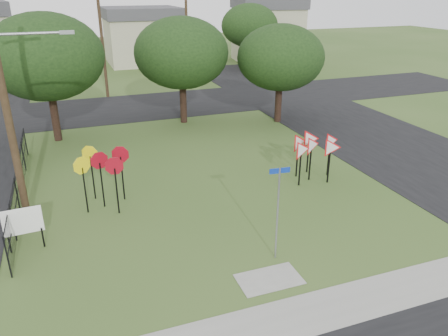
{
  "coord_description": "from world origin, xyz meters",
  "views": [
    {
      "loc": [
        -5.22,
        -12.48,
        8.55
      ],
      "look_at": [
        0.47,
        3.0,
        1.6
      ],
      "focal_mm": 35.0,
      "sensor_mm": 36.0,
      "label": 1
    }
  ],
  "objects_px": {
    "stop_sign_cluster": "(102,166)",
    "info_board": "(23,223)",
    "yield_sign_cluster": "(313,146)",
    "street_name_sign": "(278,209)"
  },
  "relations": [
    {
      "from": "stop_sign_cluster",
      "to": "yield_sign_cluster",
      "type": "xyz_separation_m",
      "value": [
        9.49,
        -0.51,
        -0.17
      ]
    },
    {
      "from": "stop_sign_cluster",
      "to": "yield_sign_cluster",
      "type": "height_order",
      "value": "stop_sign_cluster"
    },
    {
      "from": "street_name_sign",
      "to": "yield_sign_cluster",
      "type": "distance_m",
      "value": 6.99
    },
    {
      "from": "stop_sign_cluster",
      "to": "info_board",
      "type": "height_order",
      "value": "stop_sign_cluster"
    },
    {
      "from": "yield_sign_cluster",
      "to": "info_board",
      "type": "xyz_separation_m",
      "value": [
        -12.42,
        -1.9,
        -0.57
      ]
    },
    {
      "from": "street_name_sign",
      "to": "yield_sign_cluster",
      "type": "height_order",
      "value": "street_name_sign"
    },
    {
      "from": "stop_sign_cluster",
      "to": "street_name_sign",
      "type": "bearing_deg",
      "value": -49.6
    },
    {
      "from": "street_name_sign",
      "to": "stop_sign_cluster",
      "type": "xyz_separation_m",
      "value": [
        -4.96,
        5.83,
        -0.06
      ]
    },
    {
      "from": "yield_sign_cluster",
      "to": "street_name_sign",
      "type": "bearing_deg",
      "value": -130.41
    },
    {
      "from": "stop_sign_cluster",
      "to": "info_board",
      "type": "bearing_deg",
      "value": -140.59
    }
  ]
}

